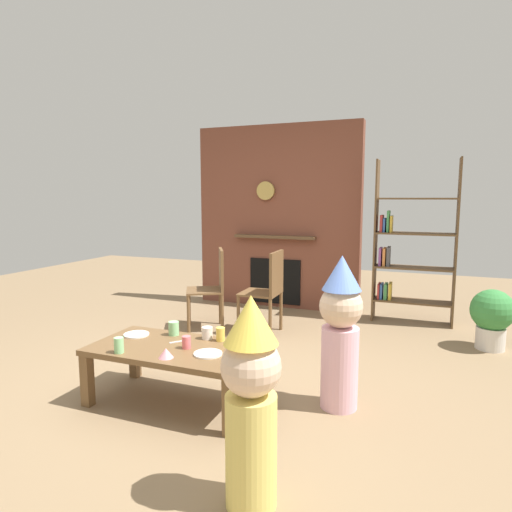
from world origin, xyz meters
name	(u,v)px	position (x,y,z in m)	size (l,w,h in m)	color
ground_plane	(220,384)	(0.00, 0.00, 0.00)	(12.00, 12.00, 0.00)	#846B4C
brick_fireplace_feature	(278,218)	(-0.40, 2.60, 1.19)	(2.20, 0.28, 2.40)	brown
bookshelf	(408,249)	(1.27, 2.40, 0.87)	(0.90, 0.28, 1.90)	brown
coffee_table	(175,355)	(-0.16, -0.39, 0.35)	(1.19, 0.63, 0.41)	brown
paper_cup_near_left	(186,342)	(-0.06, -0.39, 0.46)	(0.06, 0.06, 0.09)	#E5666B
paper_cup_near_right	(174,328)	(-0.31, -0.17, 0.47)	(0.08, 0.08, 0.11)	#8CD18C
paper_cup_center	(119,345)	(-0.45, -0.64, 0.47)	(0.06, 0.06, 0.11)	#8CD18C
paper_cup_far_left	(207,333)	(-0.02, -0.15, 0.46)	(0.08, 0.08, 0.09)	silver
paper_cup_far_right	(221,334)	(0.09, -0.16, 0.47)	(0.06, 0.06, 0.10)	#F2CC4C
paper_plate_front	(208,354)	(0.13, -0.45, 0.42)	(0.19, 0.19, 0.01)	white
paper_plate_rear	(136,335)	(-0.57, -0.28, 0.42)	(0.19, 0.19, 0.01)	white
birthday_cake_slice	(166,353)	(-0.10, -0.60, 0.45)	(0.10, 0.10, 0.07)	pink
table_fork	(179,341)	(-0.18, -0.29, 0.42)	(0.15, 0.02, 0.01)	silver
child_with_cone_hat	(251,397)	(0.74, -1.18, 0.54)	(0.28, 0.28, 1.03)	#E0CC66
child_in_pink	(340,328)	(0.95, -0.04, 0.57)	(0.30, 0.30, 1.08)	#EAB2C6
dining_chair_left	(213,284)	(-0.72, 1.31, 0.51)	(0.54, 0.54, 0.90)	brown
dining_chair_middle	(268,287)	(-0.09, 1.37, 0.51)	(0.41, 0.41, 0.90)	brown
potted_plant_tall	(492,316)	(2.09, 1.69, 0.33)	(0.40, 0.40, 0.59)	beige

